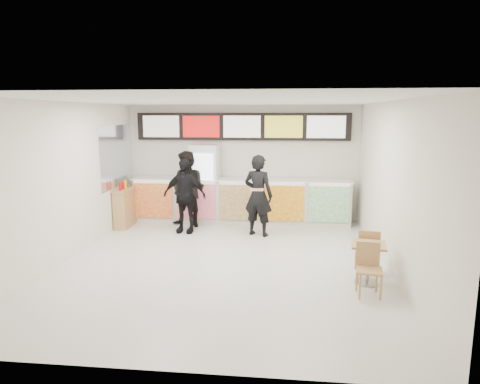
# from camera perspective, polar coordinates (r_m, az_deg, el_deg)

# --- Properties ---
(floor) EXTENTS (7.00, 7.00, 0.00)m
(floor) POSITION_cam_1_polar(r_m,az_deg,el_deg) (8.19, -2.15, -9.40)
(floor) COLOR beige
(floor) RESTS_ON ground
(ceiling) EXTENTS (7.00, 7.00, 0.00)m
(ceiling) POSITION_cam_1_polar(r_m,az_deg,el_deg) (7.71, -2.31, 12.08)
(ceiling) COLOR white
(ceiling) RESTS_ON wall_back
(wall_back) EXTENTS (6.00, 0.00, 6.00)m
(wall_back) POSITION_cam_1_polar(r_m,az_deg,el_deg) (11.25, 0.33, 3.89)
(wall_back) COLOR silver
(wall_back) RESTS_ON floor
(wall_left) EXTENTS (0.00, 7.00, 7.00)m
(wall_left) POSITION_cam_1_polar(r_m,az_deg,el_deg) (8.76, -22.05, 1.27)
(wall_left) COLOR silver
(wall_left) RESTS_ON floor
(wall_right) EXTENTS (0.00, 7.00, 7.00)m
(wall_right) POSITION_cam_1_polar(r_m,az_deg,el_deg) (7.96, 19.68, 0.58)
(wall_right) COLOR silver
(wall_right) RESTS_ON floor
(service_counter) EXTENTS (5.56, 0.77, 1.14)m
(service_counter) POSITION_cam_1_polar(r_m,az_deg,el_deg) (11.00, 0.11, -1.15)
(service_counter) COLOR silver
(service_counter) RESTS_ON floor
(menu_board) EXTENTS (5.50, 0.14, 0.70)m
(menu_board) POSITION_cam_1_polar(r_m,az_deg,el_deg) (11.10, 0.29, 8.72)
(menu_board) COLOR black
(menu_board) RESTS_ON wall_back
(drinks_fridge) EXTENTS (0.70, 0.67, 2.00)m
(drinks_fridge) POSITION_cam_1_polar(r_m,az_deg,el_deg) (11.07, -4.70, 1.14)
(drinks_fridge) COLOR white
(drinks_fridge) RESTS_ON floor
(mirror_panel) EXTENTS (0.01, 2.00, 1.50)m
(mirror_panel) POSITION_cam_1_polar(r_m,az_deg,el_deg) (10.93, -16.08, 4.61)
(mirror_panel) COLOR #B2B7BF
(mirror_panel) RESTS_ON wall_left
(customer_main) EXTENTS (0.80, 0.66, 1.88)m
(customer_main) POSITION_cam_1_polar(r_m,az_deg,el_deg) (9.76, 2.44, -0.46)
(customer_main) COLOR black
(customer_main) RESTS_ON floor
(customer_left) EXTENTS (1.10, 0.97, 1.88)m
(customer_left) POSITION_cam_1_polar(r_m,az_deg,el_deg) (10.61, -6.90, 0.36)
(customer_left) COLOR black
(customer_left) RESTS_ON floor
(customer_mid) EXTENTS (1.07, 0.53, 1.75)m
(customer_mid) POSITION_cam_1_polar(r_m,az_deg,el_deg) (10.11, -7.42, -0.51)
(customer_mid) COLOR black
(customer_mid) RESTS_ON floor
(pizza_slice) EXTENTS (0.36, 0.36, 0.02)m
(pizza_slice) POSITION_cam_1_polar(r_m,az_deg,el_deg) (9.28, 2.28, 0.35)
(pizza_slice) COLOR beige
(pizza_slice) RESTS_ON customer_main
(cafe_table) EXTENTS (0.62, 1.42, 0.81)m
(cafe_table) POSITION_cam_1_polar(r_m,az_deg,el_deg) (7.40, 16.71, -8.17)
(cafe_table) COLOR tan
(cafe_table) RESTS_ON floor
(condiment_ledge) EXTENTS (0.34, 0.85, 1.13)m
(condiment_ledge) POSITION_cam_1_polar(r_m,az_deg,el_deg) (10.98, -15.11, -2.00)
(condiment_ledge) COLOR tan
(condiment_ledge) RESTS_ON floor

